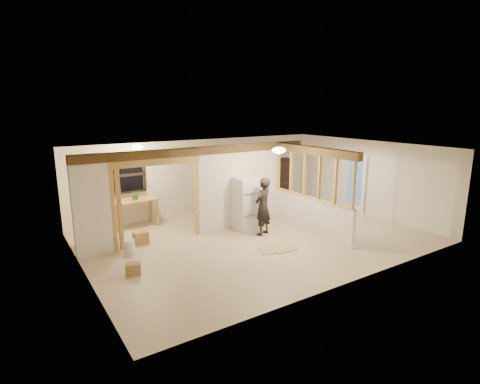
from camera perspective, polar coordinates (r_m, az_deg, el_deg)
floor at (r=10.52m, az=2.63°, el=-7.03°), size 9.00×6.50×0.01m
ceiling at (r=9.95m, az=2.78°, el=6.67°), size 9.00×6.50×0.01m
wall_back at (r=12.88m, az=-5.74°, el=2.42°), size 9.00×0.01×2.50m
wall_front at (r=7.85m, az=16.69°, el=-4.90°), size 9.00×0.01×2.50m
wall_left at (r=8.46m, az=-23.01°, el=-4.12°), size 0.01×6.50×2.50m
wall_right at (r=13.25m, az=18.75°, el=2.08°), size 0.01×6.50×2.50m
partition_left_stub at (r=9.67m, az=-21.68°, el=-1.95°), size 0.90×0.12×2.50m
partition_center at (r=11.24m, az=-0.03°, el=0.94°), size 2.80×0.12×2.50m
doorway_frame at (r=10.14m, az=-12.47°, el=-1.56°), size 2.46×0.14×2.20m
header_beam_back at (r=10.46m, az=-5.59°, el=6.26°), size 7.00×0.18×0.22m
header_beam_right at (r=10.68m, az=11.08°, el=6.22°), size 0.18×3.30×0.22m
pony_wall at (r=11.05m, az=10.66°, el=-3.50°), size 0.12×3.20×1.00m
stud_partition at (r=10.78m, az=10.91°, el=2.42°), size 0.14×3.20×1.32m
window_back at (r=11.82m, az=-16.87°, el=2.46°), size 1.12×0.10×1.10m
french_door at (r=13.48m, az=17.14°, el=1.29°), size 0.12×0.86×2.00m
ceiling_dome_main at (r=9.74m, az=5.95°, el=6.36°), size 0.36×0.36×0.16m
ceiling_dome_util at (r=10.89m, az=-15.38°, el=6.66°), size 0.32×0.32×0.14m
hanging_bulb at (r=10.44m, az=-11.48°, el=4.95°), size 0.07×0.07×0.07m
refrigerator at (r=11.04m, az=0.93°, el=-1.80°), size 0.64×0.62×1.55m
woman at (r=10.57m, az=3.51°, el=-2.24°), size 0.70×0.59×1.65m
work_table at (r=11.79m, az=-15.77°, el=-3.11°), size 1.39×0.75×0.85m
potted_plant at (r=11.61m, az=-15.64°, el=-0.38°), size 0.30×0.26×0.32m
shop_vac at (r=10.72m, az=-21.35°, el=-5.90°), size 0.47×0.47×0.57m
bookshelf at (r=14.53m, az=6.05°, el=1.89°), size 0.82×0.27×1.65m
bucket at (r=9.81m, az=-16.49°, el=-7.98°), size 0.27×0.27×0.34m
box_util_a at (r=10.42m, az=-14.87°, el=-6.69°), size 0.39×0.34×0.32m
box_util_b at (r=10.38m, az=-21.68°, el=-7.27°), size 0.34×0.34×0.32m
box_front at (r=8.64m, az=-15.94°, el=-11.15°), size 0.38×0.35×0.26m
floor_panel_near at (r=9.84m, az=6.45°, el=-8.43°), size 0.66×0.66×0.02m
floor_panel_far at (r=9.64m, az=4.78°, el=-8.88°), size 0.67×0.60×0.02m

